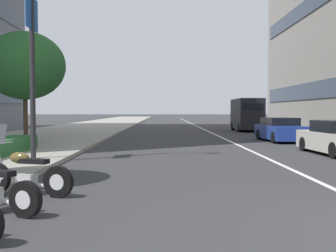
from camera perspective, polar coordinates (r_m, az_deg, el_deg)
name	(u,v)px	position (r m, az deg, el deg)	size (l,w,h in m)	color
sidewalk_right_plaza	(73,130)	(36.48, -12.94, -0.60)	(160.00, 8.75, 0.15)	gray
lane_centre_stripe	(203,129)	(40.82, 4.79, -0.37)	(110.00, 0.16, 0.01)	silver
motorcycle_nearest_camera	(25,174)	(9.22, -19.12, -6.29)	(0.89, 2.10, 1.48)	black
car_far_down_avenue	(280,130)	(24.79, 15.18, -0.53)	(4.60, 1.98, 1.37)	navy
delivery_van_ahead	(247,114)	(36.71, 10.81, 1.64)	(5.41, 2.15, 2.80)	black
street_lamp_with_banners	(42,14)	(14.99, -16.99, 14.52)	(1.26, 2.42, 8.03)	#232326
street_tree_far_plaza	(25,66)	(21.76, -19.12, 7.86)	(3.94, 3.94, 5.52)	#473323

